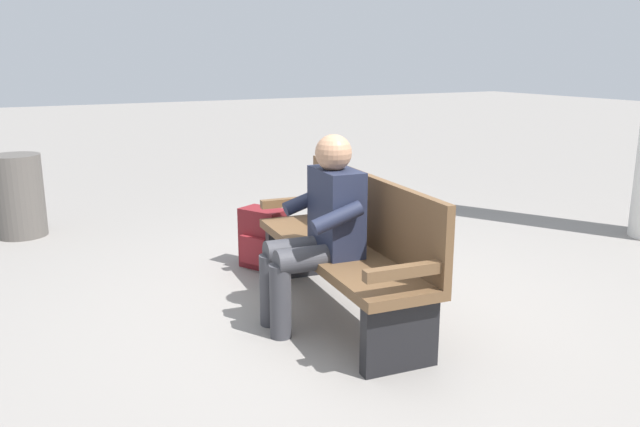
{
  "coord_description": "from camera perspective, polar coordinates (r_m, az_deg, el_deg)",
  "views": [
    {
      "loc": [
        -3.33,
        1.91,
        1.62
      ],
      "look_at": [
        -0.03,
        0.15,
        0.7
      ],
      "focal_mm": 35.77,
      "sensor_mm": 36.0,
      "label": 1
    }
  ],
  "objects": [
    {
      "name": "bench_near",
      "position": [
        4.04,
        2.58,
        -2.88
      ],
      "size": [
        1.84,
        0.66,
        0.9
      ],
      "rotation": [
        0.0,
        0.0,
        -0.1
      ],
      "color": "brown",
      "rests_on": "ground"
    },
    {
      "name": "backpack",
      "position": [
        5.01,
        -5.13,
        -2.28
      ],
      "size": [
        0.4,
        0.36,
        0.47
      ],
      "rotation": [
        0.0,
        0.0,
        0.48
      ],
      "color": "maroon",
      "rests_on": "ground"
    },
    {
      "name": "ground_plane",
      "position": [
        4.17,
        1.62,
        -9.04
      ],
      "size": [
        40.0,
        40.0,
        0.0
      ],
      "primitive_type": "plane",
      "color": "gray"
    },
    {
      "name": "trash_bin",
      "position": [
        6.47,
        -25.36,
        1.44
      ],
      "size": [
        0.44,
        0.44,
        0.76
      ],
      "primitive_type": "cylinder",
      "color": "#514C47",
      "rests_on": "ground"
    },
    {
      "name": "person_seated",
      "position": [
        3.84,
        -0.06,
        -1.15
      ],
      "size": [
        0.6,
        0.6,
        1.18
      ],
      "rotation": [
        0.0,
        0.0,
        -0.1
      ],
      "color": "#1E2338",
      "rests_on": "ground"
    }
  ]
}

